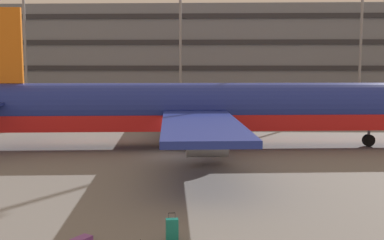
{
  "coord_description": "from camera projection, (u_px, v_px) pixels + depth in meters",
  "views": [
    {
      "loc": [
        2.13,
        -32.3,
        6.17
      ],
      "look_at": [
        1.13,
        -4.9,
        3.0
      ],
      "focal_mm": 45.7,
      "sensor_mm": 36.0,
      "label": 1
    }
  ],
  "objects": [
    {
      "name": "suitcase_silver",
      "position": [
        172.0,
        229.0,
        16.98
      ],
      "size": [
        0.47,
        0.33,
        1.01
      ],
      "color": "#147266",
      "rests_on": "ground_plane"
    },
    {
      "name": "light_mast_left",
      "position": [
        24.0,
        20.0,
        65.93
      ],
      "size": [
        1.8,
        0.5,
        20.61
      ],
      "color": "gray",
      "rests_on": "ground_plane"
    },
    {
      "name": "ground_plane",
      "position": [
        178.0,
        156.0,
        32.85
      ],
      "size": [
        600.0,
        600.0,
        0.0
      ],
      "primitive_type": "plane",
      "color": "slate"
    },
    {
      "name": "airliner",
      "position": [
        202.0,
        110.0,
        35.81
      ],
      "size": [
        37.9,
        30.68,
        10.12
      ],
      "color": "navy",
      "rests_on": "ground_plane"
    },
    {
      "name": "terminal_structure",
      "position": [
        197.0,
        56.0,
        78.73
      ],
      "size": [
        164.14,
        16.75,
        14.81
      ],
      "color": "slate",
      "rests_on": "ground_plane"
    }
  ]
}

